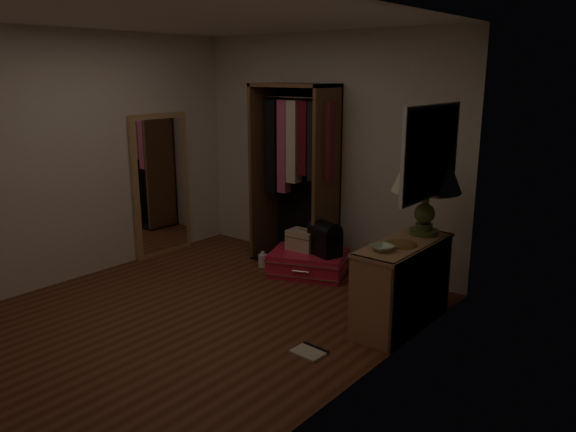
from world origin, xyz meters
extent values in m
plane|color=#542918|center=(0.00, 0.00, 0.00)|extent=(4.00, 4.00, 0.00)
cube|color=beige|center=(0.00, 2.00, 1.30)|extent=(3.50, 0.02, 2.60)
cube|color=beige|center=(1.75, 0.00, 1.30)|extent=(0.02, 4.00, 2.60)
cube|color=beige|center=(-1.75, 0.00, 1.30)|extent=(0.02, 4.00, 2.60)
cube|color=white|center=(0.00, 0.00, 2.60)|extent=(3.50, 4.00, 0.01)
cube|color=white|center=(1.73, 1.00, 1.55)|extent=(0.03, 0.96, 0.76)
cube|color=black|center=(1.73, 1.00, 1.55)|extent=(0.03, 0.90, 0.70)
cube|color=silver|center=(1.71, 1.00, 1.24)|extent=(0.01, 0.88, 0.02)
cube|color=silver|center=(1.71, 1.00, 1.32)|extent=(0.01, 0.88, 0.02)
cube|color=silver|center=(1.71, 1.00, 1.39)|extent=(0.01, 0.88, 0.02)
cube|color=silver|center=(1.71, 1.00, 1.47)|extent=(0.01, 0.88, 0.02)
cube|color=silver|center=(1.71, 1.00, 1.55)|extent=(0.01, 0.88, 0.02)
cube|color=silver|center=(1.71, 1.00, 1.63)|extent=(0.01, 0.88, 0.02)
cube|color=silver|center=(1.71, 1.00, 1.71)|extent=(0.01, 0.88, 0.02)
cube|color=silver|center=(1.71, 1.00, 1.78)|extent=(0.01, 0.88, 0.02)
cube|color=silver|center=(1.71, 1.00, 1.86)|extent=(0.01, 0.88, 0.02)
cube|color=#A0714D|center=(1.54, 0.46, 0.38)|extent=(0.40, 0.03, 0.75)
cube|color=#A0714D|center=(1.54, 1.54, 0.38)|extent=(0.40, 0.03, 0.75)
cube|color=#A0714D|center=(1.54, 1.00, 0.06)|extent=(0.40, 1.04, 0.03)
cube|color=#A0714D|center=(1.54, 1.00, 0.57)|extent=(0.40, 1.04, 0.03)
cube|color=#A0714D|center=(1.54, 1.00, 0.73)|extent=(0.42, 1.12, 0.03)
cube|color=brown|center=(1.73, 1.00, 0.38)|extent=(0.02, 1.10, 0.75)
cube|color=#A0714D|center=(1.53, 1.33, 0.65)|extent=(0.36, 0.38, 0.13)
cube|color=gray|center=(1.45, 0.53, 0.20)|extent=(0.16, 0.04, 0.25)
cube|color=#4C3833|center=(1.45, 0.58, 0.21)|extent=(0.16, 0.04, 0.26)
cube|color=#B7AD99|center=(1.48, 0.63, 0.21)|extent=(0.21, 0.04, 0.27)
cube|color=brown|center=(1.47, 0.68, 0.23)|extent=(0.20, 0.03, 0.30)
cube|color=#3F4C59|center=(1.47, 0.72, 0.21)|extent=(0.19, 0.03, 0.27)
cube|color=gray|center=(1.47, 0.77, 0.23)|extent=(0.20, 0.03, 0.31)
cube|color=#59594C|center=(1.46, 0.81, 0.23)|extent=(0.17, 0.04, 0.32)
cube|color=#B2724C|center=(1.45, 0.86, 0.19)|extent=(0.16, 0.04, 0.23)
cube|color=beige|center=(1.46, 0.91, 0.21)|extent=(0.17, 0.04, 0.27)
cube|color=#332D38|center=(1.47, 0.95, 0.22)|extent=(0.19, 0.03, 0.28)
cube|color=gray|center=(1.46, 0.99, 0.22)|extent=(0.18, 0.04, 0.29)
cube|color=#4C3833|center=(1.47, 1.04, 0.23)|extent=(0.19, 0.03, 0.32)
cube|color=#B7AD99|center=(1.47, 1.08, 0.23)|extent=(0.20, 0.04, 0.31)
cube|color=brown|center=(1.46, 1.11, 0.23)|extent=(0.18, 0.03, 0.32)
cube|color=#3F4C59|center=(1.45, 1.15, 0.20)|extent=(0.16, 0.03, 0.25)
cube|color=gray|center=(1.46, 1.19, 0.19)|extent=(0.18, 0.05, 0.23)
cube|color=#59594C|center=(1.46, 1.24, 0.23)|extent=(0.19, 0.04, 0.30)
cube|color=#B2724C|center=(1.48, 1.29, 0.22)|extent=(0.21, 0.03, 0.29)
cube|color=beige|center=(1.45, 1.34, 0.21)|extent=(0.16, 0.04, 0.27)
cube|color=#332D38|center=(1.47, 1.39, 0.23)|extent=(0.19, 0.03, 0.31)
cube|color=gray|center=(1.47, 1.44, 0.23)|extent=(0.21, 0.05, 0.32)
cube|color=brown|center=(-0.70, 1.74, 1.02)|extent=(0.04, 0.50, 2.05)
cube|color=brown|center=(0.20, 1.74, 1.02)|extent=(0.04, 0.50, 2.05)
cube|color=brown|center=(-0.25, 1.74, 2.03)|extent=(0.95, 0.50, 0.04)
cube|color=black|center=(-0.25, 1.98, 1.02)|extent=(0.95, 0.02, 2.05)
cube|color=black|center=(-0.25, 1.74, 0.01)|extent=(0.95, 0.50, 0.02)
cylinder|color=silver|center=(-0.25, 1.74, 1.90)|extent=(0.87, 0.02, 0.02)
cube|color=black|center=(-0.53, 1.72, 1.34)|extent=(0.14, 0.15, 1.07)
cube|color=#BF4C72|center=(-0.38, 1.72, 1.35)|extent=(0.12, 0.11, 1.05)
cube|color=beige|center=(-0.24, 1.72, 1.41)|extent=(0.14, 0.13, 0.91)
cube|color=#590F19|center=(-0.09, 1.72, 1.46)|extent=(0.12, 0.11, 0.81)
cube|color=black|center=(0.06, 1.72, 1.44)|extent=(0.14, 0.13, 0.86)
cube|color=maroon|center=(0.22, 1.72, 1.45)|extent=(0.12, 0.12, 0.84)
cube|color=#AC8453|center=(-1.71, 1.00, 0.85)|extent=(0.05, 0.80, 1.70)
cube|color=white|center=(-1.68, 1.00, 0.85)|extent=(0.01, 0.68, 1.58)
cube|color=red|center=(0.13, 1.51, 0.13)|extent=(0.96, 0.83, 0.25)
cube|color=silver|center=(0.13, 1.51, 0.06)|extent=(0.99, 0.86, 0.01)
cube|color=silver|center=(0.13, 1.51, 0.20)|extent=(0.99, 0.86, 0.01)
cylinder|color=silver|center=(0.24, 1.23, 0.13)|extent=(0.18, 0.09, 0.02)
cube|color=#BCB190|center=(0.03, 1.54, 0.36)|extent=(0.33, 0.24, 0.22)
cube|color=brown|center=(0.03, 1.54, 0.41)|extent=(0.34, 0.24, 0.01)
cylinder|color=silver|center=(0.03, 1.54, 0.48)|extent=(0.09, 0.02, 0.01)
cube|color=black|center=(0.32, 1.55, 0.39)|extent=(0.40, 0.32, 0.27)
cylinder|color=black|center=(0.32, 1.55, 0.52)|extent=(0.40, 0.32, 0.22)
cylinder|color=#414F26|center=(1.54, 1.36, 0.77)|extent=(0.33, 0.33, 0.04)
cylinder|color=#414F26|center=(1.54, 1.36, 0.82)|extent=(0.19, 0.19, 0.05)
sphere|color=#414F26|center=(1.54, 1.36, 0.94)|extent=(0.24, 0.24, 0.19)
cylinder|color=#414F26|center=(1.54, 1.36, 1.09)|extent=(0.08, 0.08, 0.11)
cone|color=beige|center=(1.54, 1.36, 1.33)|extent=(0.78, 0.78, 0.37)
cone|color=beige|center=(1.54, 1.36, 1.33)|extent=(0.70, 0.70, 0.35)
cylinder|color=#B59545|center=(1.54, 0.93, 0.76)|extent=(0.28, 0.28, 0.02)
imported|color=#AECDAB|center=(1.49, 0.70, 0.77)|extent=(0.24, 0.24, 0.05)
cylinder|color=white|center=(-0.41, 1.37, 0.07)|extent=(0.14, 0.14, 0.15)
cylinder|color=white|center=(-0.41, 1.37, 0.16)|extent=(0.06, 0.06, 0.03)
cube|color=beige|center=(1.23, 0.06, 0.01)|extent=(0.27, 0.22, 0.02)
cube|color=black|center=(1.24, 0.15, 0.01)|extent=(0.26, 0.05, 0.02)
camera|label=1|loc=(3.65, -3.19, 2.17)|focal=35.00mm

